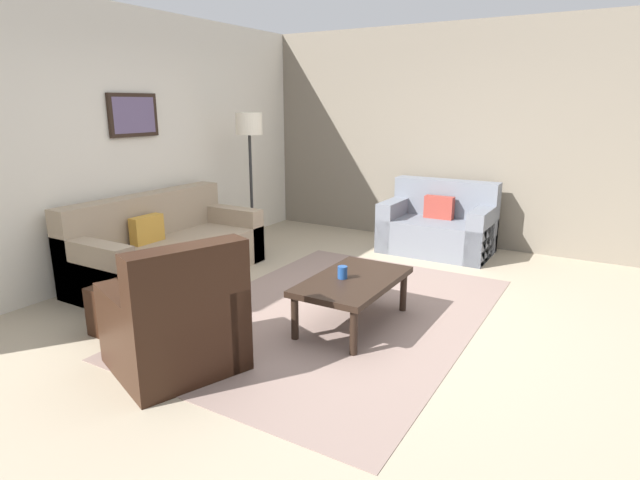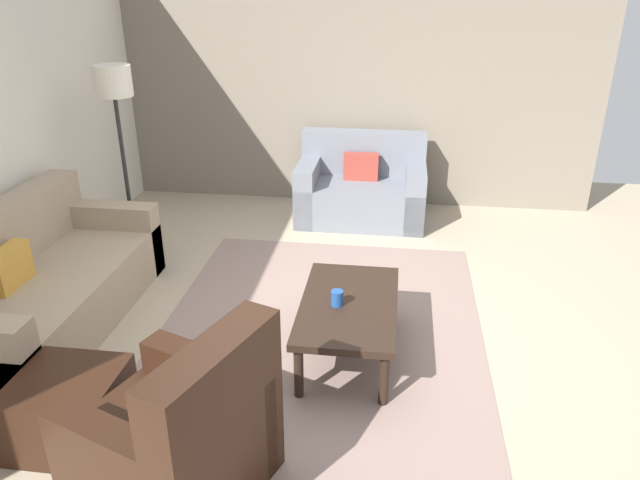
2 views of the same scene
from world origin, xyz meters
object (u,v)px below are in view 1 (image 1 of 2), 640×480
(coffee_table, at_px, (353,284))
(cup, at_px, (342,272))
(couch_main, at_px, (164,250))
(armchair_leather, at_px, (178,329))
(couch_loveseat, at_px, (439,227))
(lamp_standing, at_px, (250,138))
(framed_artwork, at_px, (133,115))
(ottoman, at_px, (137,308))

(coffee_table, distance_m, cup, 0.14)
(couch_main, relative_size, armchair_leather, 1.99)
(couch_main, bearing_deg, coffee_table, -91.89)
(couch_loveseat, bearing_deg, coffee_table, -177.91)
(coffee_table, bearing_deg, armchair_leather, 152.18)
(lamp_standing, bearing_deg, couch_main, 173.15)
(framed_artwork, bearing_deg, ottoman, -133.39)
(coffee_table, bearing_deg, couch_loveseat, 2.09)
(couch_main, height_order, armchair_leather, armchair_leather)
(ottoman, height_order, cup, cup)
(coffee_table, xyz_separation_m, lamp_standing, (1.41, 2.15, 1.05))
(couch_main, height_order, couch_loveseat, same)
(couch_loveseat, relative_size, armchair_leather, 1.28)
(couch_loveseat, xyz_separation_m, coffee_table, (-2.57, -0.09, 0.06))
(coffee_table, bearing_deg, cup, 121.49)
(ottoman, xyz_separation_m, lamp_standing, (2.42, 0.69, 1.21))
(coffee_table, bearing_deg, ottoman, 124.68)
(ottoman, bearing_deg, armchair_leather, -110.61)
(armchair_leather, bearing_deg, lamp_standing, 28.37)
(couch_main, bearing_deg, lamp_standing, -6.85)
(couch_loveseat, bearing_deg, cup, -179.60)
(couch_loveseat, xyz_separation_m, framed_artwork, (-2.38, 2.64, 1.39))
(armchair_leather, xyz_separation_m, lamp_standing, (2.71, 1.46, 1.10))
(armchair_leather, bearing_deg, couch_main, 49.67)
(couch_main, relative_size, lamp_standing, 1.20)
(lamp_standing, bearing_deg, cup, -125.04)
(couch_main, distance_m, framed_artwork, 1.47)
(armchair_leather, height_order, lamp_standing, lamp_standing)
(ottoman, height_order, coffee_table, coffee_table)
(couch_main, distance_m, lamp_standing, 1.74)
(lamp_standing, height_order, framed_artwork, framed_artwork)
(cup, bearing_deg, armchair_leather, 154.04)
(cup, relative_size, lamp_standing, 0.06)
(couch_loveseat, xyz_separation_m, cup, (-2.62, -0.02, 0.16))
(lamp_standing, distance_m, framed_artwork, 1.38)
(armchair_leather, bearing_deg, couch_loveseat, -8.71)
(framed_artwork, bearing_deg, armchair_leather, -126.14)
(armchair_leather, distance_m, framed_artwork, 2.89)
(couch_main, xyz_separation_m, armchair_leather, (-1.38, -1.62, 0.01))
(couch_main, relative_size, coffee_table, 1.87)
(cup, bearing_deg, couch_main, 86.86)
(couch_loveseat, relative_size, framed_artwork, 2.14)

